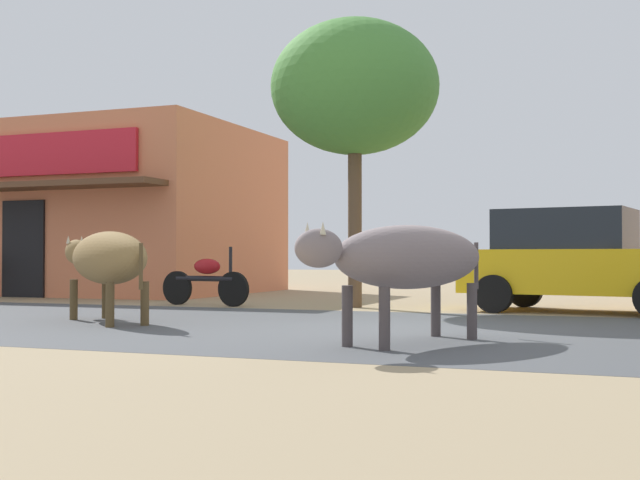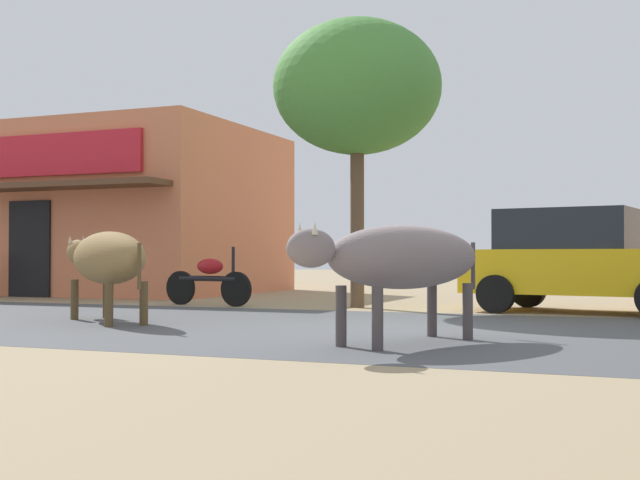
# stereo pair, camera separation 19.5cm
# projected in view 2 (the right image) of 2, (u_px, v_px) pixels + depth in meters

# --- Properties ---
(ground) EXTENTS (80.00, 80.00, 0.00)m
(ground) POSITION_uv_depth(u_px,v_px,m) (394.00, 330.00, 9.96)
(ground) COLOR tan
(asphalt_road) EXTENTS (72.00, 6.22, 0.00)m
(asphalt_road) POSITION_uv_depth(u_px,v_px,m) (394.00, 330.00, 9.96)
(asphalt_road) COLOR #4A4D50
(asphalt_road) RESTS_ON ground
(storefront_left_cafe) EXTENTS (8.87, 6.65, 3.95)m
(storefront_left_cafe) POSITION_uv_depth(u_px,v_px,m) (88.00, 213.00, 20.99)
(storefront_left_cafe) COLOR #D57850
(storefront_left_cafe) RESTS_ON ground
(roadside_tree) EXTENTS (2.94, 2.94, 5.02)m
(roadside_tree) POSITION_uv_depth(u_px,v_px,m) (357.00, 88.00, 14.45)
(roadside_tree) COLOR brown
(roadside_tree) RESTS_ON ground
(parked_hatchback_car) EXTENTS (3.88, 2.32, 1.64)m
(parked_hatchback_car) POSITION_uv_depth(u_px,v_px,m) (581.00, 260.00, 13.14)
(parked_hatchback_car) COLOR yellow
(parked_hatchback_car) RESTS_ON ground
(parked_motorcycle) EXTENTS (1.86, 0.34, 1.06)m
(parked_motorcycle) POSITION_uv_depth(u_px,v_px,m) (209.00, 280.00, 14.93)
(parked_motorcycle) COLOR black
(parked_motorcycle) RESTS_ON ground
(cow_near_brown) EXTENTS (2.55, 2.00, 1.23)m
(cow_near_brown) POSITION_uv_depth(u_px,v_px,m) (106.00, 259.00, 11.25)
(cow_near_brown) COLOR olive
(cow_near_brown) RESTS_ON ground
(cow_far_dark) EXTENTS (1.56, 2.72, 1.22)m
(cow_far_dark) POSITION_uv_depth(u_px,v_px,m) (402.00, 258.00, 8.48)
(cow_far_dark) COLOR slate
(cow_far_dark) RESTS_ON ground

